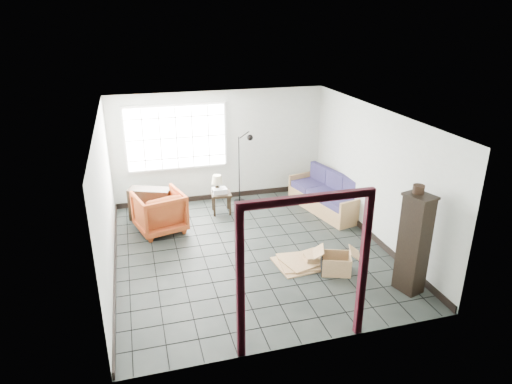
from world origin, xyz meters
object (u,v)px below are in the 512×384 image
object	(u,v)px
futon_sofa	(328,197)
side_table	(221,196)
armchair	(159,210)
tall_shelf	(414,243)

from	to	relation	value
futon_sofa	side_table	distance (m)	2.44
armchair	tall_shelf	world-z (taller)	tall_shelf
futon_sofa	side_table	world-z (taller)	futon_sofa
futon_sofa	tall_shelf	xyz separation A→B (m)	(-0.06, -3.34, 0.53)
armchair	side_table	size ratio (longest dim) A/B	1.97
side_table	tall_shelf	bearing A→B (deg)	-58.81
futon_sofa	tall_shelf	bearing A→B (deg)	-104.07
armchair	tall_shelf	xyz separation A→B (m)	(3.72, -3.28, 0.38)
side_table	tall_shelf	distance (m)	4.51
futon_sofa	side_table	bearing A→B (deg)	155.15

